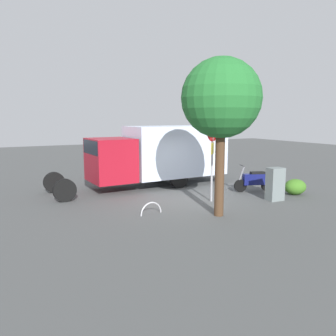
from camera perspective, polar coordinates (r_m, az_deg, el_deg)
name	(u,v)px	position (r m, az deg, el deg)	size (l,w,h in m)	color
ground_plane	(187,200)	(13.63, 3.17, -5.39)	(60.00, 60.00, 0.00)	#484A4A
box_truck_near	(158,153)	(16.25, -1.61, 2.57)	(8.55, 2.53, 2.85)	black
motorcycle	(255,180)	(15.53, 14.34, -1.97)	(1.74, 0.82, 1.20)	black
stop_sign	(212,149)	(13.18, 7.44, 3.22)	(0.71, 0.33, 3.11)	#9E9EA3
street_tree	(221,99)	(11.23, 8.90, 11.32)	(2.58, 2.58, 5.17)	#47301E
utility_cabinet	(275,184)	(14.09, 17.49, -2.59)	(0.63, 0.44, 1.31)	slate
bike_rack_hoop	(151,214)	(11.71, -2.84, -7.72)	(0.85, 0.85, 0.05)	#B7B7BC
shrub_near_sign	(295,187)	(15.49, 20.52, -2.98)	(0.98, 0.80, 0.67)	#3C7120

